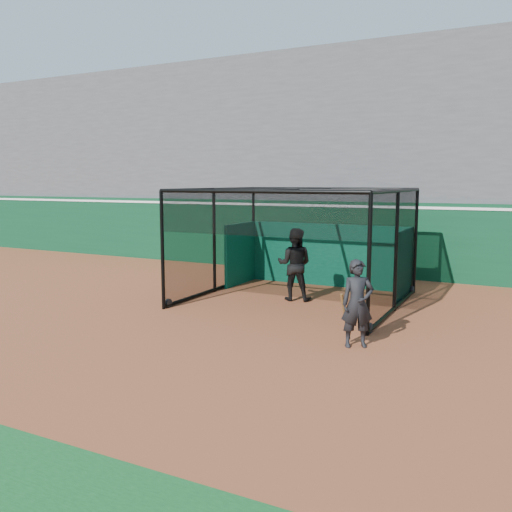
% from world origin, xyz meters
% --- Properties ---
extents(ground, '(120.00, 120.00, 0.00)m').
position_xyz_m(ground, '(0.00, 0.00, 0.00)').
color(ground, brown).
rests_on(ground, ground).
extents(outfield_wall, '(50.00, 0.50, 2.50)m').
position_xyz_m(outfield_wall, '(0.00, 8.50, 1.29)').
color(outfield_wall, '#0A3A20').
rests_on(outfield_wall, ground).
extents(grandstand, '(50.00, 7.85, 8.95)m').
position_xyz_m(grandstand, '(0.00, 12.27, 4.48)').
color(grandstand, '#4C4C4F').
rests_on(grandstand, ground).
extents(batting_cage, '(5.29, 5.01, 2.96)m').
position_xyz_m(batting_cage, '(0.76, 3.79, 1.48)').
color(batting_cage, black).
rests_on(batting_cage, ground).
extents(batter, '(1.09, 0.93, 1.95)m').
position_xyz_m(batter, '(0.68, 3.77, 0.97)').
color(batter, black).
rests_on(batter, ground).
extents(on_deck_player, '(0.74, 0.67, 1.70)m').
position_xyz_m(on_deck_player, '(3.39, 0.46, 0.85)').
color(on_deck_player, black).
rests_on(on_deck_player, ground).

